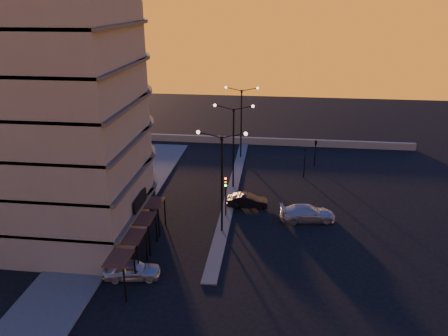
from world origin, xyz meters
TOP-DOWN VIEW (x-y plane):
  - ground at (0.00, 0.00)m, footprint 120.00×120.00m
  - sidewalk_west at (-10.50, 4.00)m, footprint 5.00×40.00m
  - median at (0.00, 10.00)m, footprint 1.20×36.00m
  - parapet at (2.00, 26.00)m, footprint 44.00×0.50m
  - building at (-14.00, 0.03)m, footprint 14.35×17.08m
  - streetlamp_near at (0.00, 0.00)m, footprint 4.32×0.32m
  - streetlamp_mid at (0.00, 10.00)m, footprint 4.32×0.32m
  - streetlamp_far at (0.00, 20.00)m, footprint 4.32×0.32m
  - traffic_light_main at (0.00, 2.87)m, footprint 0.28×0.44m
  - signal_east_a at (8.00, 14.00)m, footprint 0.13×0.16m
  - signal_east_b at (9.50, 18.00)m, footprint 0.42×1.99m
  - car_hatchback at (-5.86, -7.81)m, footprint 4.45×2.34m
  - car_sedan at (1.93, 5.36)m, footprint 4.18×1.63m
  - car_wagon at (7.82, 3.19)m, footprint 5.47×2.88m

SIDE VIEW (x-z plane):
  - ground at x=0.00m, z-range 0.00..0.00m
  - sidewalk_west at x=-10.50m, z-range 0.00..0.12m
  - median at x=0.00m, z-range 0.00..0.12m
  - parapet at x=2.00m, z-range 0.00..1.00m
  - car_sedan at x=1.93m, z-range 0.00..1.36m
  - car_hatchback at x=-5.86m, z-range 0.00..1.44m
  - car_wagon at x=7.82m, z-range 0.00..1.51m
  - signal_east_a at x=8.00m, z-range 0.13..3.73m
  - traffic_light_main at x=0.00m, z-range 0.76..5.01m
  - signal_east_b at x=9.50m, z-range 1.30..4.90m
  - streetlamp_near at x=0.00m, z-range 0.84..10.35m
  - streetlamp_mid at x=0.00m, z-range 0.84..10.35m
  - streetlamp_far at x=0.00m, z-range 0.84..10.35m
  - building at x=-14.00m, z-range -0.59..24.41m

